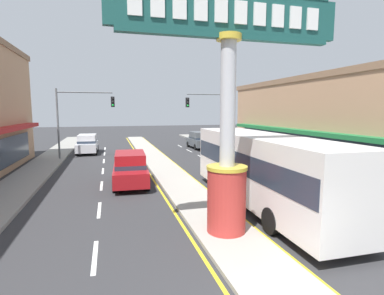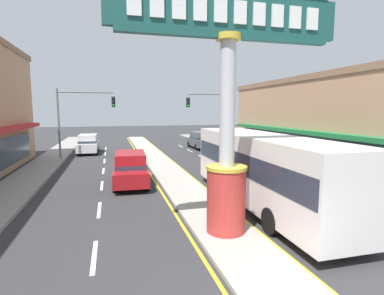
# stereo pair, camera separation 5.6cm
# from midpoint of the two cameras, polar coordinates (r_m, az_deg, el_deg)

# --- Properties ---
(median_strip) EXTENTS (2.18, 52.00, 0.14)m
(median_strip) POSITION_cam_midpoint_polar(r_m,az_deg,el_deg) (22.93, -5.60, -3.70)
(median_strip) COLOR #A39E93
(median_strip) RESTS_ON ground
(sidewalk_left) EXTENTS (2.51, 60.00, 0.18)m
(sidewalk_left) POSITION_cam_midpoint_polar(r_m,az_deg,el_deg) (21.27, -29.17, -5.39)
(sidewalk_left) COLOR gray
(sidewalk_left) RESTS_ON ground
(sidewalk_right) EXTENTS (2.51, 60.00, 0.18)m
(sidewalk_right) POSITION_cam_midpoint_polar(r_m,az_deg,el_deg) (24.27, 16.61, -3.32)
(sidewalk_right) COLOR gray
(sidewalk_right) RESTS_ON ground
(lane_markings) EXTENTS (8.92, 52.00, 0.01)m
(lane_markings) POSITION_cam_midpoint_polar(r_m,az_deg,el_deg) (21.63, -4.98, -4.53)
(lane_markings) COLOR silver
(lane_markings) RESTS_ON ground
(district_sign) EXTENTS (7.88, 1.41, 8.14)m
(district_sign) POSITION_cam_midpoint_polar(r_m,az_deg,el_deg) (10.17, 6.65, 5.78)
(district_sign) COLOR #B7332D
(district_sign) RESTS_ON median_strip
(storefront_right) EXTENTS (9.98, 24.79, 7.08)m
(storefront_right) POSITION_cam_midpoint_polar(r_m,az_deg,el_deg) (28.01, 27.44, 4.65)
(storefront_right) COLOR tan
(storefront_right) RESTS_ON ground
(traffic_light_left_side) EXTENTS (4.86, 0.46, 6.20)m
(traffic_light_left_side) POSITION_cam_midpoint_polar(r_m,az_deg,el_deg) (28.03, -20.72, 6.43)
(traffic_light_left_side) COLOR slate
(traffic_light_left_side) RESTS_ON ground
(traffic_light_right_side) EXTENTS (4.86, 0.46, 6.20)m
(traffic_light_right_side) POSITION_cam_midpoint_polar(r_m,az_deg,el_deg) (30.01, 4.34, 6.89)
(traffic_light_right_side) COLOR slate
(traffic_light_right_side) RESTS_ON ground
(suv_near_right_lane) EXTENTS (2.13, 4.68, 1.90)m
(suv_near_right_lane) POSITION_cam_midpoint_polar(r_m,az_deg,el_deg) (17.94, -11.74, -3.89)
(suv_near_right_lane) COLOR maroon
(suv_near_right_lane) RESTS_ON ground
(sedan_far_right_lane) EXTENTS (2.00, 4.38, 1.53)m
(sedan_far_right_lane) POSITION_cam_midpoint_polar(r_m,az_deg,el_deg) (14.37, 28.99, -8.20)
(sedan_far_right_lane) COLOR silver
(sedan_far_right_lane) RESTS_ON ground
(suv_near_left_lane) EXTENTS (2.06, 4.65, 1.90)m
(suv_near_left_lane) POSITION_cam_midpoint_polar(r_m,az_deg,el_deg) (34.31, 1.34, 1.47)
(suv_near_left_lane) COLOR #4C5156
(suv_near_left_lane) RESTS_ON ground
(suv_mid_left_lane) EXTENTS (2.02, 4.63, 1.90)m
(suv_mid_left_lane) POSITION_cam_midpoint_polar(r_m,az_deg,el_deg) (32.18, -19.32, 0.70)
(suv_mid_left_lane) COLOR silver
(suv_mid_left_lane) RESTS_ON ground
(bus_far_left_oncoming) EXTENTS (2.66, 11.23, 3.26)m
(bus_far_left_oncoming) POSITION_cam_midpoint_polar(r_m,az_deg,el_deg) (13.89, 13.06, -3.42)
(bus_far_left_oncoming) COLOR silver
(bus_far_left_oncoming) RESTS_ON ground
(street_bench) EXTENTS (0.48, 1.60, 0.88)m
(street_bench) POSITION_cam_midpoint_polar(r_m,az_deg,el_deg) (18.45, 27.28, -5.30)
(street_bench) COLOR #2D4C33
(street_bench) RESTS_ON sidewalk_right
(pedestrian_near_kerb) EXTENTS (0.46, 0.39, 1.64)m
(pedestrian_near_kerb) POSITION_cam_midpoint_polar(r_m,az_deg,el_deg) (17.81, 31.59, -4.49)
(pedestrian_near_kerb) COLOR #336B3D
(pedestrian_near_kerb) RESTS_ON sidewalk_right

